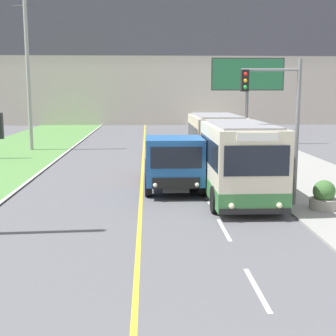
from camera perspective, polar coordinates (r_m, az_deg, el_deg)
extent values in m
cube|color=silver|center=(11.17, 10.77, -14.26)|extent=(0.12, 2.40, 0.01)
cube|color=silver|center=(15.41, 6.84, -7.45)|extent=(0.12, 2.40, 0.01)
cube|color=silver|center=(19.81, 4.69, -3.61)|extent=(0.12, 2.40, 0.01)
cube|color=silver|center=(24.28, 3.33, -1.17)|extent=(0.12, 2.40, 0.01)
cube|color=silver|center=(28.80, 2.40, 0.51)|extent=(0.12, 2.40, 0.01)
cube|color=silver|center=(33.33, 1.73, 1.74)|extent=(0.12, 2.40, 0.01)
cube|color=beige|center=(65.54, -2.89, 16.60)|extent=(80.00, 8.00, 25.32)
cube|color=#4C4C56|center=(61.65, -2.92, 17.65)|extent=(80.00, 0.04, 8.86)
cube|color=beige|center=(18.81, 8.76, 0.86)|extent=(2.53, 5.65, 2.84)
cube|color=#3D7F42|center=(19.00, 8.68, -2.33)|extent=(2.55, 5.67, 0.70)
cube|color=black|center=(18.75, 8.80, 2.15)|extent=(2.56, 5.20, 0.99)
cube|color=gray|center=(18.65, 8.87, 5.30)|extent=(2.15, 5.08, 0.08)
cube|color=beige|center=(25.21, 5.87, 3.08)|extent=(2.53, 5.65, 2.84)
cube|color=#3D7F42|center=(25.35, 5.83, 0.68)|extent=(2.55, 5.67, 0.70)
cube|color=black|center=(25.17, 5.89, 4.04)|extent=(2.56, 5.20, 0.99)
cube|color=gray|center=(25.09, 5.93, 6.39)|extent=(2.15, 5.08, 0.08)
cube|color=#474747|center=(22.00, 7.11, 2.13)|extent=(2.33, 0.90, 2.61)
cube|color=black|center=(16.00, 10.78, 0.85)|extent=(2.23, 0.04, 1.04)
cube|color=black|center=(16.34, 10.60, -5.22)|extent=(2.48, 0.06, 0.20)
sphere|color=#F4EAB2|center=(16.11, 7.76, -4.62)|extent=(0.20, 0.20, 0.20)
sphere|color=#F4EAB2|center=(16.48, 13.42, -4.47)|extent=(0.20, 0.20, 0.20)
cube|color=white|center=(15.90, 10.87, 3.75)|extent=(1.39, 0.04, 0.28)
cylinder|color=black|center=(17.30, 5.76, -3.86)|extent=(0.28, 1.00, 1.00)
cylinder|color=black|center=(17.80, 13.47, -3.69)|extent=(0.28, 1.00, 1.00)
cylinder|color=black|center=(20.58, 4.41, -1.69)|extent=(0.28, 1.00, 1.00)
cylinder|color=black|center=(21.01, 10.95, -1.61)|extent=(0.28, 1.00, 1.00)
cylinder|color=black|center=(25.78, 3.00, 0.58)|extent=(0.28, 1.00, 1.00)
cylinder|color=black|center=(26.12, 8.26, 0.61)|extent=(0.28, 1.00, 1.00)
cube|color=black|center=(22.35, 0.44, -0.92)|extent=(1.09, 6.91, 0.20)
cube|color=#235BA3|center=(20.01, 0.77, 0.96)|extent=(2.42, 2.51, 1.94)
cube|color=black|center=(18.71, 1.00, 1.27)|extent=(2.06, 0.04, 0.87)
cube|color=black|center=(18.87, 0.99, -1.86)|extent=(1.94, 0.06, 0.44)
sphere|color=silver|center=(18.85, -1.58, -2.10)|extent=(0.18, 0.18, 0.18)
sphere|color=silver|center=(18.95, 3.55, -2.05)|extent=(0.18, 0.18, 0.18)
cube|color=#994C19|center=(23.69, 0.27, 0.06)|extent=(2.30, 4.15, 0.12)
cube|color=#994C19|center=(23.57, -2.38, 1.43)|extent=(0.12, 4.15, 1.28)
cube|color=#994C19|center=(23.68, 2.91, 1.46)|extent=(0.12, 4.15, 1.28)
cube|color=#994C19|center=(21.61, 0.53, 0.71)|extent=(2.30, 0.12, 1.28)
cube|color=#994C19|center=(25.59, 0.05, 2.07)|extent=(2.30, 0.12, 1.28)
cube|color=#994C19|center=(21.51, 0.53, 2.70)|extent=(2.30, 0.12, 0.24)
cylinder|color=black|center=(19.90, -2.40, -2.00)|extent=(0.30, 1.04, 1.04)
cylinder|color=black|center=(20.03, 3.99, -1.94)|extent=(0.30, 1.04, 1.04)
cylinder|color=black|center=(23.88, -2.43, -0.08)|extent=(0.30, 1.04, 1.04)
cylinder|color=black|center=(23.98, 2.90, -0.04)|extent=(0.30, 1.04, 1.04)
cube|color=silver|center=(34.19, 4.06, 2.74)|extent=(1.80, 4.30, 0.61)
cube|color=black|center=(34.23, 4.05, 3.81)|extent=(1.53, 2.37, 0.65)
cylinder|color=black|center=(32.86, 2.91, 2.16)|extent=(0.18, 0.62, 0.62)
cylinder|color=black|center=(33.05, 5.71, 2.17)|extent=(0.18, 0.62, 0.62)
cylinder|color=black|center=(35.41, 2.51, 2.69)|extent=(0.18, 0.62, 0.62)
cylinder|color=black|center=(35.59, 5.11, 2.69)|extent=(0.18, 0.62, 0.62)
cylinder|color=#9E9E99|center=(36.74, -16.72, 11.39)|extent=(0.28, 0.28, 11.94)
cylinder|color=#4C4C4C|center=(37.20, -17.06, 18.38)|extent=(1.80, 0.08, 0.08)
cylinder|color=slate|center=(18.54, 15.43, 3.98)|extent=(0.16, 0.16, 5.62)
cylinder|color=slate|center=(18.17, 12.40, 11.62)|extent=(2.20, 0.10, 0.10)
cube|color=black|center=(17.94, 9.34, 10.46)|extent=(0.28, 0.24, 0.80)
sphere|color=red|center=(17.82, 9.45, 11.24)|extent=(0.14, 0.14, 0.14)
sphere|color=orange|center=(17.81, 9.43, 10.47)|extent=(0.14, 0.14, 0.14)
sphere|color=green|center=(17.81, 9.41, 9.69)|extent=(0.14, 0.14, 0.14)
cylinder|color=#59595B|center=(39.73, 9.55, 6.14)|extent=(0.24, 0.24, 4.54)
cube|color=#333333|center=(39.69, 9.69, 11.20)|extent=(6.01, 0.20, 2.64)
cube|color=#287547|center=(39.59, 9.72, 11.21)|extent=(5.85, 0.02, 2.48)
cylinder|color=gray|center=(18.45, 18.42, -4.16)|extent=(1.03, 1.03, 0.40)
sphere|color=#3D6B33|center=(18.35, 18.50, -2.70)|extent=(0.83, 0.83, 0.83)
cylinder|color=gray|center=(23.42, 13.33, -1.08)|extent=(0.97, 0.97, 0.43)
sphere|color=#3D6B33|center=(23.34, 13.38, 0.09)|extent=(0.78, 0.78, 0.78)
cylinder|color=gray|center=(28.64, 10.75, 0.88)|extent=(0.97, 0.97, 0.42)
sphere|color=#3D6B33|center=(28.57, 10.78, 1.83)|extent=(0.78, 0.78, 0.78)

